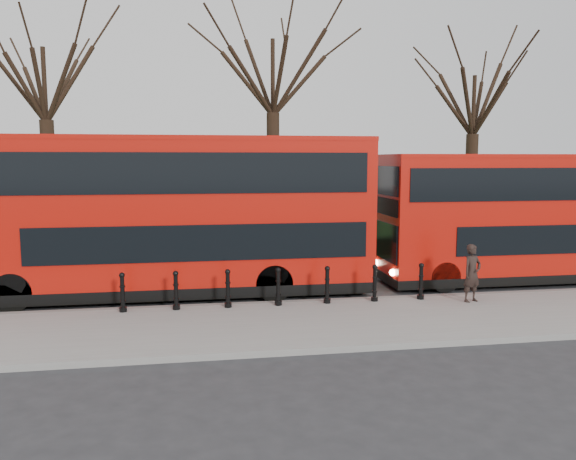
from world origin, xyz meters
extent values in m
plane|color=#28282B|center=(0.00, 0.00, 0.00)|extent=(120.00, 120.00, 0.00)
cube|color=gray|center=(0.00, -3.00, 0.07)|extent=(60.00, 4.00, 0.15)
cube|color=slate|center=(0.00, -1.00, 0.07)|extent=(60.00, 0.25, 0.16)
cube|color=#21531B|center=(0.00, 15.00, 0.03)|extent=(60.00, 18.00, 0.06)
cube|color=black|center=(0.00, 6.80, 0.40)|extent=(60.00, 0.90, 0.80)
cube|color=yellow|center=(0.00, -0.70, 0.01)|extent=(60.00, 0.10, 0.01)
cube|color=yellow|center=(0.00, -0.50, 0.01)|extent=(60.00, 0.10, 0.01)
cylinder|color=black|center=(-8.00, 10.00, 2.93)|extent=(0.60, 0.60, 5.86)
cylinder|color=black|center=(2.00, 10.00, 3.15)|extent=(0.60, 0.60, 6.30)
cylinder|color=black|center=(12.00, 10.00, 2.70)|extent=(0.60, 0.60, 5.40)
cylinder|color=black|center=(-3.59, -1.35, 0.65)|extent=(0.15, 0.15, 1.00)
cylinder|color=black|center=(-2.21, -1.35, 0.65)|extent=(0.15, 0.15, 1.00)
cylinder|color=black|center=(-0.83, -1.35, 0.65)|extent=(0.15, 0.15, 1.00)
cylinder|color=black|center=(0.55, -1.35, 0.65)|extent=(0.15, 0.15, 1.00)
cylinder|color=black|center=(1.93, -1.35, 0.65)|extent=(0.15, 0.15, 1.00)
cylinder|color=black|center=(3.32, -1.35, 0.65)|extent=(0.15, 0.15, 1.00)
cylinder|color=black|center=(4.70, -1.35, 0.65)|extent=(0.15, 0.15, 1.00)
cube|color=#B61209|center=(-2.37, 0.90, 2.59)|extent=(12.02, 2.73, 4.42)
cube|color=black|center=(-2.37, 0.90, 0.33)|extent=(12.04, 2.75, 0.33)
cube|color=black|center=(-1.50, -0.47, 1.80)|extent=(9.61, 0.04, 1.04)
cube|color=black|center=(-2.37, -0.47, 3.77)|extent=(11.36, 0.04, 1.15)
cylinder|color=black|center=(-6.63, -0.30, 0.55)|extent=(1.09, 0.33, 1.09)
cylinder|color=black|center=(-6.63, 2.11, 0.55)|extent=(1.09, 0.33, 1.09)
cylinder|color=black|center=(0.58, -0.30, 0.55)|extent=(1.09, 0.33, 1.09)
cylinder|color=black|center=(0.58, 2.11, 0.55)|extent=(1.09, 0.33, 1.09)
cube|color=#B61209|center=(9.82, 0.99, 2.32)|extent=(10.76, 2.44, 3.96)
cube|color=black|center=(9.82, 0.99, 0.29)|extent=(10.78, 2.46, 0.29)
cube|color=black|center=(9.82, -0.24, 3.37)|extent=(10.17, 0.04, 1.03)
cube|color=black|center=(4.42, 0.99, 2.64)|extent=(0.06, 2.15, 0.54)
cylinder|color=black|center=(6.00, -0.09, 0.49)|extent=(0.98, 0.29, 0.98)
cylinder|color=black|center=(6.00, 2.07, 0.49)|extent=(0.98, 0.29, 0.98)
imported|color=black|center=(6.00, -1.85, 0.97)|extent=(0.69, 0.56, 1.63)
camera|label=1|loc=(-1.66, -16.30, 4.14)|focal=35.00mm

